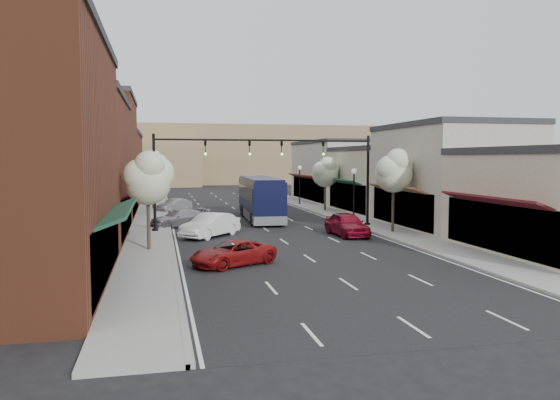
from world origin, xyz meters
TOP-DOWN VIEW (x-y plane):
  - ground at (0.00, 0.00)m, footprint 160.00×160.00m
  - sidewalk_left at (-8.40, 18.50)m, footprint 2.80×73.00m
  - sidewalk_right at (8.40, 18.50)m, footprint 2.80×73.00m
  - curb_left at (-7.00, 18.50)m, footprint 0.25×73.00m
  - curb_right at (7.00, 18.50)m, footprint 0.25×73.00m
  - bldg_left_midnear at (-14.23, 6.00)m, footprint 10.14×14.10m
  - bldg_left_midfar at (-14.24, 20.00)m, footprint 10.14×14.10m
  - bldg_left_far at (-14.22, 36.00)m, footprint 10.14×18.10m
  - bldg_right_midnear at (13.72, 6.00)m, footprint 9.14×12.10m
  - bldg_right_midfar at (13.70, 18.00)m, footprint 9.14×12.10m
  - bldg_right_far at (13.71, 32.00)m, footprint 9.14×16.10m
  - hill_far at (0.00, 90.00)m, footprint 120.00×30.00m
  - hill_near at (-25.00, 78.00)m, footprint 50.00×20.00m
  - signal_mast_right at (5.62, 8.00)m, footprint 8.22×0.46m
  - signal_mast_left at (-5.62, 8.00)m, footprint 8.22×0.46m
  - tree_right_near at (8.35, 3.94)m, footprint 2.85×2.65m
  - tree_right_far at (8.35, 19.94)m, footprint 2.85×2.65m
  - tree_left_near at (-8.25, -0.06)m, footprint 2.85×2.65m
  - tree_left_far at (-8.25, 25.94)m, footprint 2.85×2.65m
  - lamp_post_near at (7.80, 10.50)m, footprint 0.44×0.44m
  - lamp_post_far at (7.80, 28.00)m, footprint 0.44×0.44m
  - coach_bus at (0.80, 14.57)m, footprint 3.17×11.96m
  - red_hatchback at (4.74, 3.53)m, footprint 2.14×4.81m
  - parked_car_a at (-4.20, -4.99)m, footprint 4.84×3.88m
  - parked_car_b at (-4.37, 4.98)m, footprint 4.47×4.75m
  - parked_car_c at (-6.20, 10.97)m, footprint 5.03×3.76m
  - parked_car_e at (-6.20, 23.52)m, footprint 3.65×3.67m

SIDE VIEW (x-z plane):
  - ground at x=0.00m, z-range 0.00..0.00m
  - curb_left at x=-7.00m, z-range -0.01..0.16m
  - curb_right at x=7.00m, z-range -0.01..0.16m
  - sidewalk_left at x=-8.40m, z-range 0.00..0.15m
  - sidewalk_right at x=8.40m, z-range 0.00..0.15m
  - parked_car_a at x=-4.20m, z-range 0.00..1.22m
  - parked_car_e at x=-6.20m, z-range 0.00..1.26m
  - parked_car_c at x=-6.20m, z-range 0.00..1.36m
  - parked_car_b at x=-4.37m, z-range 0.00..1.60m
  - red_hatchback at x=4.74m, z-range 0.00..1.61m
  - coach_bus at x=0.80m, z-range 0.08..3.70m
  - lamp_post_near at x=7.80m, z-range 0.79..5.23m
  - lamp_post_far at x=7.80m, z-range 0.79..5.23m
  - bldg_right_midfar at x=13.70m, z-range -0.03..6.37m
  - bldg_right_far at x=13.71m, z-range -0.04..7.36m
  - bldg_right_midnear at x=13.72m, z-range -0.04..7.86m
  - tree_right_far at x=8.35m, z-range 1.28..6.70m
  - hill_near at x=-25.00m, z-range 0.00..8.00m
  - bldg_left_far at x=-14.22m, z-range -0.04..8.36m
  - tree_left_near at x=-8.25m, z-range 1.38..7.07m
  - tree_right_near at x=8.35m, z-range 1.47..7.43m
  - tree_left_far at x=-8.25m, z-range 1.54..7.67m
  - signal_mast_right at x=5.62m, z-range 1.12..8.12m
  - signal_mast_left at x=-5.62m, z-range 1.12..8.12m
  - bldg_left_midnear at x=-14.23m, z-range -0.04..9.36m
  - bldg_left_midfar at x=-14.24m, z-range -0.05..10.85m
  - hill_far at x=0.00m, z-range 0.00..12.00m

